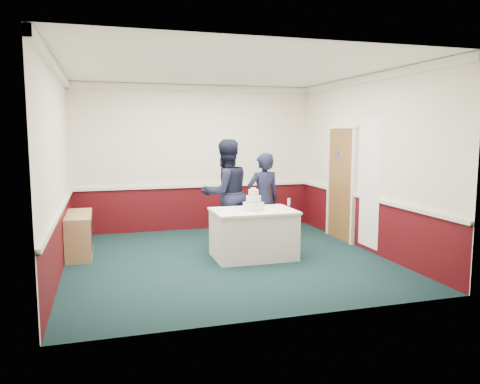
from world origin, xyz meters
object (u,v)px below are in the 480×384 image
object	(u,v)px
sideboard	(79,234)
person_woman	(263,200)
wedding_cake	(253,203)
cake_knife	(256,212)
champagne_flute	(289,203)
cake_table	(253,233)
person_man	(226,194)

from	to	relation	value
sideboard	person_woman	xyz separation A→B (m)	(3.14, -0.26, 0.49)
wedding_cake	sideboard	bearing A→B (deg)	160.74
person_woman	sideboard	bearing A→B (deg)	-11.19
cake_knife	champagne_flute	world-z (taller)	champagne_flute
wedding_cake	cake_table	bearing A→B (deg)	-90.00
wedding_cake	cake_knife	bearing A→B (deg)	-98.53
wedding_cake	person_man	world-z (taller)	person_man
sideboard	wedding_cake	xyz separation A→B (m)	(2.73, -0.95, 0.55)
cake_knife	person_woman	bearing A→B (deg)	73.78
cake_knife	person_woman	world-z (taller)	person_woman
champagne_flute	person_woman	xyz separation A→B (m)	(-0.09, 0.97, -0.09)
sideboard	cake_knife	world-z (taller)	cake_knife
cake_knife	champagne_flute	xyz separation A→B (m)	(0.53, -0.08, 0.14)
person_man	person_woman	size ratio (longest dim) A/B	1.14
sideboard	person_man	bearing A→B (deg)	-2.58
cake_table	cake_knife	bearing A→B (deg)	-98.53
person_man	sideboard	bearing A→B (deg)	-17.21
cake_table	person_woman	size ratio (longest dim) A/B	0.79
sideboard	person_man	world-z (taller)	person_man
person_man	cake_table	bearing A→B (deg)	91.49
wedding_cake	cake_knife	size ratio (longest dim) A/B	1.65
wedding_cake	person_woman	bearing A→B (deg)	59.23
sideboard	wedding_cake	distance (m)	2.94
sideboard	champagne_flute	world-z (taller)	champagne_flute
sideboard	wedding_cake	size ratio (longest dim) A/B	3.30
champagne_flute	sideboard	bearing A→B (deg)	159.09
cake_knife	person_man	distance (m)	1.08
cake_table	wedding_cake	world-z (taller)	wedding_cake
cake_table	person_woman	xyz separation A→B (m)	(0.41, 0.69, 0.44)
champagne_flute	cake_knife	bearing A→B (deg)	171.42
sideboard	champagne_flute	xyz separation A→B (m)	(3.23, -1.23, 0.58)
champagne_flute	person_woman	bearing A→B (deg)	95.21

